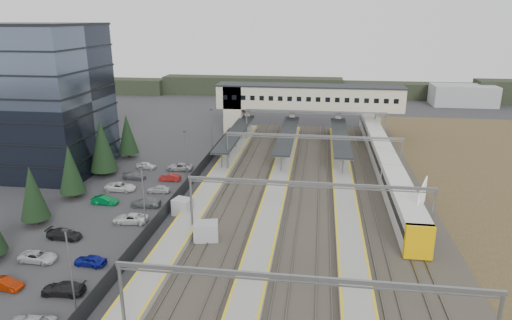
# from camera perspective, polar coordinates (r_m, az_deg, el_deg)

# --- Properties ---
(ground) EXTENTS (220.00, 220.00, 0.00)m
(ground) POSITION_cam_1_polar(r_m,az_deg,el_deg) (63.92, -4.26, -5.82)
(ground) COLOR #2B2B2D
(ground) RESTS_ON ground
(office_building) EXTENTS (24.30, 18.30, 24.30)m
(office_building) POSITION_cam_1_polar(r_m,az_deg,el_deg) (85.81, -27.01, 6.84)
(office_building) COLOR #424C5F
(office_building) RESTS_ON ground
(conifer_row) EXTENTS (4.42, 49.82, 9.50)m
(conifer_row) POSITION_cam_1_polar(r_m,az_deg,el_deg) (66.99, -23.83, -1.79)
(conifer_row) COLOR black
(conifer_row) RESTS_ON ground
(car_park) EXTENTS (10.64, 44.82, 1.28)m
(car_park) POSITION_cam_1_polar(r_m,az_deg,el_deg) (62.49, -17.62, -6.60)
(car_park) COLOR #9E9FA3
(car_park) RESTS_ON ground
(lampposts) EXTENTS (0.50, 53.25, 8.07)m
(lampposts) POSITION_cam_1_polar(r_m,az_deg,el_deg) (65.59, -10.97, -1.43)
(lampposts) COLOR slate
(lampposts) RESTS_ON ground
(fence) EXTENTS (0.08, 90.00, 2.00)m
(fence) POSITION_cam_1_polar(r_m,az_deg,el_deg) (69.61, -8.66, -3.10)
(fence) COLOR #26282B
(fence) RESTS_ON ground
(relay_cabin_near) EXTENTS (3.23, 2.66, 2.36)m
(relay_cabin_near) POSITION_cam_1_polar(r_m,az_deg,el_deg) (54.29, -6.28, -8.91)
(relay_cabin_near) COLOR #949699
(relay_cabin_near) RESTS_ON ground
(relay_cabin_far) EXTENTS (2.82, 2.54, 2.20)m
(relay_cabin_far) POSITION_cam_1_polar(r_m,az_deg,el_deg) (61.66, -9.13, -5.79)
(relay_cabin_far) COLOR #949699
(relay_cabin_far) RESTS_ON ground
(rail_corridor) EXTENTS (34.00, 90.00, 0.92)m
(rail_corridor) POSITION_cam_1_polar(r_m,az_deg,el_deg) (67.21, 4.46, -4.36)
(rail_corridor) COLOR #353229
(rail_corridor) RESTS_ON ground
(canopies) EXTENTS (23.10, 30.00, 3.28)m
(canopies) POSITION_cam_1_polar(r_m,az_deg,el_deg) (87.17, 3.94, 3.27)
(canopies) COLOR black
(canopies) RESTS_ON ground
(footbridge) EXTENTS (40.40, 6.40, 11.20)m
(footbridge) POSITION_cam_1_polar(r_m,az_deg,el_deg) (100.95, 5.03, 7.52)
(footbridge) COLOR beige
(footbridge) RESTS_ON ground
(gantries) EXTENTS (28.40, 62.28, 7.17)m
(gantries) POSITION_cam_1_polar(r_m,az_deg,el_deg) (63.31, 6.87, -0.33)
(gantries) COLOR slate
(gantries) RESTS_ON ground
(train) EXTENTS (3.06, 63.92, 3.85)m
(train) POSITION_cam_1_polar(r_m,az_deg,el_deg) (81.32, 15.56, 0.35)
(train) COLOR silver
(train) RESTS_ON ground
(billboard) EXTENTS (2.30, 6.26, 5.69)m
(billboard) POSITION_cam_1_polar(r_m,az_deg,el_deg) (60.02, 20.03, -4.48)
(billboard) COLOR slate
(billboard) RESTS_ON ground
(treeline_far) EXTENTS (170.00, 19.00, 7.00)m
(treeline_far) POSITION_cam_1_polar(r_m,az_deg,el_deg) (151.65, 12.22, 8.61)
(treeline_far) COLOR black
(treeline_far) RESTS_ON ground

